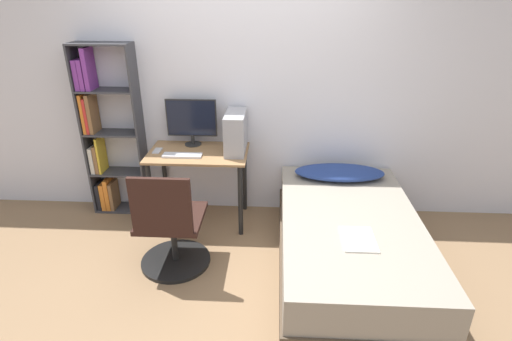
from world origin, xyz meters
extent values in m
plane|color=#846647|center=(0.00, 0.00, 0.00)|extent=(14.00, 14.00, 0.00)
cube|color=silver|center=(0.00, 1.37, 1.25)|extent=(8.00, 0.05, 2.50)
cube|color=#997047|center=(-0.41, 1.06, 0.73)|extent=(0.93, 0.58, 0.02)
cylinder|color=black|center=(-0.82, 0.82, 0.36)|extent=(0.04, 0.04, 0.72)
cylinder|color=black|center=(0.01, 0.82, 0.36)|extent=(0.04, 0.04, 0.72)
cylinder|color=black|center=(-0.82, 1.30, 0.36)|extent=(0.04, 0.04, 0.72)
cylinder|color=black|center=(0.01, 1.30, 0.36)|extent=(0.04, 0.04, 0.72)
cube|color=#38383D|center=(-1.54, 1.23, 0.85)|extent=(0.02, 0.23, 1.70)
cube|color=#38383D|center=(-1.00, 1.23, 0.85)|extent=(0.02, 0.23, 1.70)
cube|color=#38383D|center=(-1.27, 1.23, 0.01)|extent=(0.53, 0.23, 0.02)
cube|color=#38383D|center=(-1.27, 1.23, 0.43)|extent=(0.53, 0.23, 0.02)
cube|color=#38383D|center=(-1.27, 1.23, 0.85)|extent=(0.53, 0.23, 0.02)
cube|color=#38383D|center=(-1.27, 1.23, 1.27)|extent=(0.53, 0.23, 0.02)
cube|color=#38383D|center=(-1.27, 1.23, 1.69)|extent=(0.53, 0.23, 0.02)
cube|color=black|center=(-1.50, 1.23, 0.16)|extent=(0.04, 0.20, 0.28)
cube|color=orange|center=(-1.46, 1.23, 0.16)|extent=(0.04, 0.20, 0.29)
cube|color=orange|center=(-1.41, 1.23, 0.19)|extent=(0.04, 0.20, 0.34)
cube|color=brown|center=(-1.36, 1.23, 0.17)|extent=(0.04, 0.20, 0.30)
cube|color=beige|center=(-1.50, 1.23, 0.57)|extent=(0.04, 0.20, 0.27)
cube|color=brown|center=(-1.46, 1.23, 0.58)|extent=(0.04, 0.20, 0.29)
cube|color=gold|center=(-1.43, 1.23, 0.63)|extent=(0.02, 0.20, 0.37)
cube|color=orange|center=(-1.51, 1.23, 1.05)|extent=(0.03, 0.20, 0.38)
cube|color=red|center=(-1.48, 1.23, 1.03)|extent=(0.03, 0.20, 0.34)
cube|color=brown|center=(-1.44, 1.23, 1.05)|extent=(0.04, 0.20, 0.38)
cube|color=#7A338E|center=(-1.50, 1.23, 1.42)|extent=(0.04, 0.20, 0.28)
cube|color=#7A338E|center=(-1.45, 1.23, 1.42)|extent=(0.04, 0.20, 0.28)
cube|color=#7A338E|center=(-1.40, 1.23, 1.47)|extent=(0.04, 0.20, 0.38)
cylinder|color=black|center=(-0.51, 0.36, 0.01)|extent=(0.59, 0.59, 0.03)
cylinder|color=black|center=(-0.51, 0.36, 0.23)|extent=(0.05, 0.05, 0.39)
cube|color=black|center=(-0.51, 0.36, 0.44)|extent=(0.51, 0.51, 0.04)
cube|color=black|center=(-0.51, 0.12, 0.69)|extent=(0.46, 0.04, 0.45)
cube|color=#4C3D2D|center=(0.94, 0.36, 0.11)|extent=(1.12, 1.98, 0.22)
cube|color=gray|center=(0.94, 0.36, 0.36)|extent=(1.08, 1.94, 0.27)
ellipsoid|color=navy|center=(0.94, 1.09, 0.55)|extent=(0.85, 0.36, 0.11)
cube|color=silver|center=(0.94, 0.05, 0.50)|extent=(0.24, 0.32, 0.01)
cylinder|color=black|center=(-0.49, 1.25, 0.75)|extent=(0.16, 0.16, 0.01)
cylinder|color=black|center=(-0.49, 1.25, 0.80)|extent=(0.04, 0.04, 0.09)
cube|color=black|center=(-0.49, 1.25, 1.01)|extent=(0.49, 0.01, 0.36)
cube|color=black|center=(-0.49, 1.24, 1.01)|extent=(0.46, 0.01, 0.34)
cube|color=silver|center=(-0.53, 0.94, 0.75)|extent=(0.36, 0.11, 0.02)
cube|color=#99999E|center=(-0.05, 1.11, 0.93)|extent=(0.18, 0.43, 0.37)
cube|color=#B7B7BC|center=(-0.79, 1.06, 0.75)|extent=(0.07, 0.14, 0.01)
camera|label=1|loc=(0.33, -2.39, 2.15)|focal=28.00mm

